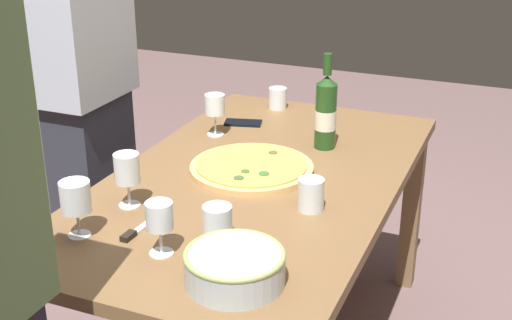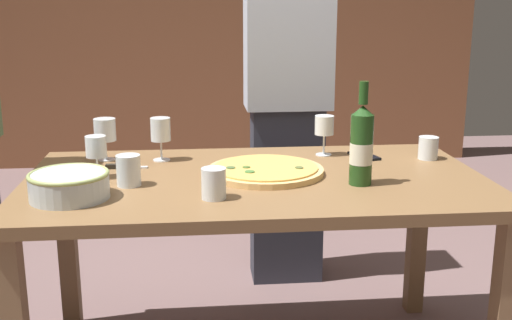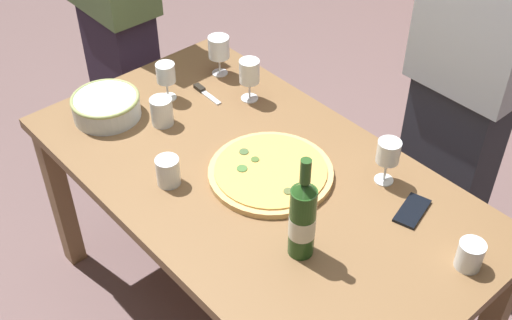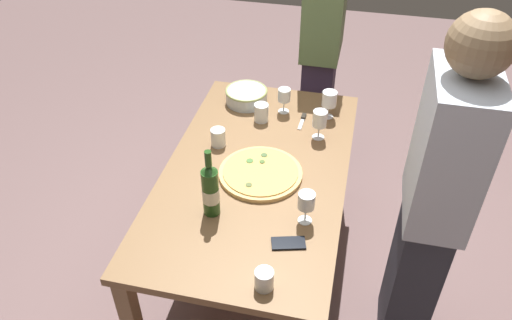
{
  "view_description": "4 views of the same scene",
  "coord_description": "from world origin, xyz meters",
  "px_view_note": "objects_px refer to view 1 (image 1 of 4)",
  "views": [
    {
      "loc": [
        -1.91,
        -0.8,
        1.68
      ],
      "look_at": [
        0.0,
        0.0,
        0.81
      ],
      "focal_mm": 48.84,
      "sensor_mm": 36.0,
      "label": 1
    },
    {
      "loc": [
        -0.21,
        -2.12,
        1.35
      ],
      "look_at": [
        0.0,
        0.0,
        0.81
      ],
      "focal_mm": 44.45,
      "sensor_mm": 36.0,
      "label": 2
    },
    {
      "loc": [
        1.21,
        -1.06,
        2.18
      ],
      "look_at": [
        0.0,
        0.0,
        0.81
      ],
      "focal_mm": 45.83,
      "sensor_mm": 36.0,
      "label": 3
    },
    {
      "loc": [
        1.9,
        0.43,
        2.37
      ],
      "look_at": [
        0.0,
        0.0,
        0.81
      ],
      "focal_mm": 35.65,
      "sensor_mm": 36.0,
      "label": 4
    }
  ],
  "objects_px": {
    "pizza": "(252,168)",
    "person_guest_left": "(86,89)",
    "cell_phone": "(243,123)",
    "pizza_knife": "(135,232)",
    "cup_amber": "(311,194)",
    "wine_bottle": "(326,112)",
    "wine_glass_far_left": "(159,219)",
    "wine_glass_near_pizza": "(215,106)",
    "cup_ceramic": "(217,224)",
    "cup_spare": "(278,98)",
    "dining_table": "(256,202)",
    "wine_glass_far_right": "(127,171)",
    "serving_bowl": "(235,266)",
    "wine_glass_by_bottle": "(76,199)"
  },
  "relations": [
    {
      "from": "pizza",
      "to": "wine_glass_near_pizza",
      "type": "bearing_deg",
      "value": 44.73
    },
    {
      "from": "dining_table",
      "to": "cup_amber",
      "type": "distance_m",
      "value": 0.32
    },
    {
      "from": "wine_glass_near_pizza",
      "to": "cup_ceramic",
      "type": "relative_size",
      "value": 1.53
    },
    {
      "from": "wine_glass_by_bottle",
      "to": "cup_amber",
      "type": "relative_size",
      "value": 1.67
    },
    {
      "from": "dining_table",
      "to": "wine_glass_far_left",
      "type": "distance_m",
      "value": 0.58
    },
    {
      "from": "wine_glass_far_right",
      "to": "cup_spare",
      "type": "relative_size",
      "value": 1.9
    },
    {
      "from": "wine_glass_far_right",
      "to": "cup_ceramic",
      "type": "bearing_deg",
      "value": -105.26
    },
    {
      "from": "dining_table",
      "to": "wine_glass_near_pizza",
      "type": "distance_m",
      "value": 0.47
    },
    {
      "from": "wine_glass_far_left",
      "to": "cell_phone",
      "type": "xyz_separation_m",
      "value": [
        1.0,
        0.21,
        -0.1
      ]
    },
    {
      "from": "person_guest_left",
      "to": "wine_bottle",
      "type": "bearing_deg",
      "value": 22.32
    },
    {
      "from": "serving_bowl",
      "to": "cup_spare",
      "type": "height_order",
      "value": "cup_spare"
    },
    {
      "from": "pizza",
      "to": "wine_glass_far_right",
      "type": "relative_size",
      "value": 2.47
    },
    {
      "from": "dining_table",
      "to": "wine_glass_far_right",
      "type": "bearing_deg",
      "value": 141.81
    },
    {
      "from": "serving_bowl",
      "to": "wine_glass_far_left",
      "type": "bearing_deg",
      "value": 77.51
    },
    {
      "from": "person_guest_left",
      "to": "wine_glass_near_pizza",
      "type": "bearing_deg",
      "value": 23.36
    },
    {
      "from": "wine_glass_by_bottle",
      "to": "wine_bottle",
      "type": "bearing_deg",
      "value": -25.29
    },
    {
      "from": "wine_bottle",
      "to": "person_guest_left",
      "type": "relative_size",
      "value": 0.2
    },
    {
      "from": "cell_phone",
      "to": "wine_glass_by_bottle",
      "type": "bearing_deg",
      "value": -18.14
    },
    {
      "from": "dining_table",
      "to": "cell_phone",
      "type": "bearing_deg",
      "value": 28.38
    },
    {
      "from": "pizza",
      "to": "cup_spare",
      "type": "height_order",
      "value": "cup_spare"
    },
    {
      "from": "dining_table",
      "to": "cell_phone",
      "type": "xyz_separation_m",
      "value": [
        0.45,
        0.24,
        0.1
      ]
    },
    {
      "from": "pizza",
      "to": "person_guest_left",
      "type": "bearing_deg",
      "value": 76.21
    },
    {
      "from": "dining_table",
      "to": "wine_bottle",
      "type": "xyz_separation_m",
      "value": [
        0.34,
        -0.13,
        0.23
      ]
    },
    {
      "from": "dining_table",
      "to": "wine_glass_far_left",
      "type": "height_order",
      "value": "wine_glass_far_left"
    },
    {
      "from": "person_guest_left",
      "to": "wine_glass_far_right",
      "type": "bearing_deg",
      "value": -30.39
    },
    {
      "from": "wine_glass_far_left",
      "to": "wine_glass_far_right",
      "type": "bearing_deg",
      "value": 47.54
    },
    {
      "from": "pizza",
      "to": "cell_phone",
      "type": "relative_size",
      "value": 2.86
    },
    {
      "from": "cup_amber",
      "to": "cup_spare",
      "type": "distance_m",
      "value": 0.95
    },
    {
      "from": "wine_bottle",
      "to": "cup_amber",
      "type": "bearing_deg",
      "value": -167.14
    },
    {
      "from": "wine_glass_far_left",
      "to": "wine_glass_near_pizza",
      "type": "bearing_deg",
      "value": 16.59
    },
    {
      "from": "wine_bottle",
      "to": "cup_ceramic",
      "type": "height_order",
      "value": "wine_bottle"
    },
    {
      "from": "cell_phone",
      "to": "wine_glass_far_right",
      "type": "bearing_deg",
      "value": -16.97
    },
    {
      "from": "cup_spare",
      "to": "person_guest_left",
      "type": "bearing_deg",
      "value": 126.42
    },
    {
      "from": "dining_table",
      "to": "wine_glass_far_left",
      "type": "bearing_deg",
      "value": 175.98
    },
    {
      "from": "wine_glass_near_pizza",
      "to": "pizza_knife",
      "type": "xyz_separation_m",
      "value": [
        -0.78,
        -0.13,
        -0.11
      ]
    },
    {
      "from": "wine_glass_near_pizza",
      "to": "serving_bowl",
      "type": "bearing_deg",
      "value": -151.6
    },
    {
      "from": "wine_bottle",
      "to": "wine_glass_far_left",
      "type": "relative_size",
      "value": 2.33
    },
    {
      "from": "cell_phone",
      "to": "person_guest_left",
      "type": "bearing_deg",
      "value": -83.97
    },
    {
      "from": "wine_glass_by_bottle",
      "to": "pizza_knife",
      "type": "bearing_deg",
      "value": -62.89
    },
    {
      "from": "dining_table",
      "to": "pizza_knife",
      "type": "bearing_deg",
      "value": 161.65
    },
    {
      "from": "pizza_knife",
      "to": "cup_amber",
      "type": "bearing_deg",
      "value": -50.55
    },
    {
      "from": "wine_glass_near_pizza",
      "to": "wine_glass_far_left",
      "type": "bearing_deg",
      "value": -163.41
    },
    {
      "from": "cup_amber",
      "to": "person_guest_left",
      "type": "bearing_deg",
      "value": 69.98
    },
    {
      "from": "pizza",
      "to": "wine_glass_far_left",
      "type": "bearing_deg",
      "value": 179.28
    },
    {
      "from": "wine_bottle",
      "to": "wine_glass_by_bottle",
      "type": "height_order",
      "value": "wine_bottle"
    },
    {
      "from": "cup_amber",
      "to": "wine_glass_far_left",
      "type": "bearing_deg",
      "value": 144.82
    },
    {
      "from": "cup_amber",
      "to": "cup_spare",
      "type": "height_order",
      "value": "cup_amber"
    },
    {
      "from": "wine_glass_near_pizza",
      "to": "cell_phone",
      "type": "bearing_deg",
      "value": -17.18
    },
    {
      "from": "pizza",
      "to": "wine_bottle",
      "type": "bearing_deg",
      "value": -27.66
    },
    {
      "from": "pizza",
      "to": "person_guest_left",
      "type": "xyz_separation_m",
      "value": [
        0.19,
        0.78,
        0.13
      ]
    }
  ]
}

